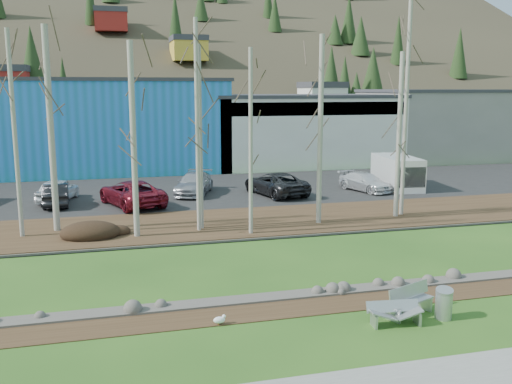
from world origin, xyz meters
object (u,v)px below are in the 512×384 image
object	(u,v)px
car_1	(56,194)
van_white	(398,173)
car_0	(57,190)
car_4	(276,184)
bench_damaged	(395,313)
car_3	(194,184)
seagull	(220,320)
litter_bin	(444,305)
car_5	(365,182)
bench_intact	(409,300)
car_2	(132,193)

from	to	relation	value
car_1	van_white	world-z (taller)	van_white
car_0	car_4	world-z (taller)	car_4
bench_damaged	car_3	world-z (taller)	car_3
seagull	car_1	distance (m)	21.45
car_4	litter_bin	bearing A→B (deg)	74.04
car_0	car_5	bearing A→B (deg)	-169.29
bench_intact	litter_bin	distance (m)	1.09
bench_damaged	car_1	size ratio (longest dim) A/B	0.41
car_2	car_5	world-z (taller)	car_2
car_0	car_2	size ratio (longest dim) A/B	0.76
seagull	car_0	world-z (taller)	car_0
bench_intact	car_2	distance (m)	21.52
bench_damaged	litter_bin	world-z (taller)	litter_bin
car_2	car_3	size ratio (longest dim) A/B	1.13
car_1	car_4	size ratio (longest dim) A/B	0.75
bench_damaged	car_5	bearing A→B (deg)	73.51
car_0	van_white	world-z (taller)	van_white
litter_bin	car_4	distance (m)	21.79
car_0	car_5	size ratio (longest dim) A/B	0.99
car_0	car_1	bearing A→B (deg)	105.56
bench_damaged	litter_bin	bearing A→B (deg)	7.98
van_white	bench_intact	bearing A→B (deg)	-110.46
bench_damaged	litter_bin	xyz separation A→B (m)	(1.77, 0.04, 0.08)
car_5	litter_bin	bearing A→B (deg)	-126.97
seagull	van_white	xyz separation A→B (m)	(17.48, 20.68, 1.12)
seagull	car_3	bearing A→B (deg)	74.17
van_white	car_2	bearing A→B (deg)	-168.42
car_2	car_4	distance (m)	9.88
car_2	car_5	bearing A→B (deg)	163.83
seagull	car_2	xyz separation A→B (m)	(-1.82, 19.21, 0.76)
litter_bin	car_0	bearing A→B (deg)	120.37
car_0	bench_damaged	bearing A→B (deg)	131.92
bench_intact	van_white	world-z (taller)	van_white
bench_damaged	car_2	xyz separation A→B (m)	(-7.20, 20.59, 0.56)
car_1	car_3	bearing A→B (deg)	-171.94
bench_intact	car_3	world-z (taller)	car_3
seagull	car_4	distance (m)	21.95
seagull	car_4	world-z (taller)	car_4
bench_damaged	seagull	bearing A→B (deg)	172.31
car_3	van_white	world-z (taller)	van_white
car_2	car_1	bearing A→B (deg)	-35.01
car_1	car_3	distance (m)	9.14
bench_damaged	car_1	bearing A→B (deg)	125.07
bench_damaged	car_3	xyz separation A→B (m)	(-2.80, 23.52, 0.49)
car_2	car_3	distance (m)	5.28
car_0	seagull	bearing A→B (deg)	121.37
car_1	car_2	distance (m)	4.76
litter_bin	car_5	xyz separation A→B (m)	(7.50, 21.60, 0.32)
bench_intact	bench_damaged	distance (m)	1.08
car_0	litter_bin	bearing A→B (deg)	135.34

